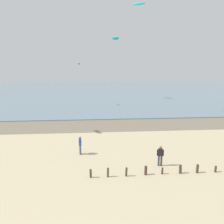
{
  "coord_description": "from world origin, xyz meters",
  "views": [
    {
      "loc": [
        1.39,
        -6.41,
        8.42
      ],
      "look_at": [
        2.98,
        12.64,
        4.42
      ],
      "focal_mm": 38.36,
      "sensor_mm": 36.0,
      "label": 1
    }
  ],
  "objects_px": {
    "person_mid_beach": "(160,155)",
    "kite_aloft_0": "(79,64)",
    "person_nearest_camera": "(80,145)",
    "kite_aloft_4": "(115,38)",
    "kite_aloft_5": "(139,4)"
  },
  "relations": [
    {
      "from": "person_nearest_camera",
      "to": "person_mid_beach",
      "type": "xyz_separation_m",
      "value": [
        6.68,
        -3.08,
        0.0
      ]
    },
    {
      "from": "person_mid_beach",
      "to": "kite_aloft_5",
      "type": "bearing_deg",
      "value": 84.76
    },
    {
      "from": "person_nearest_camera",
      "to": "kite_aloft_4",
      "type": "bearing_deg",
      "value": 78.91
    },
    {
      "from": "person_nearest_camera",
      "to": "kite_aloft_4",
      "type": "distance_m",
      "value": 35.87
    },
    {
      "from": "person_nearest_camera",
      "to": "kite_aloft_0",
      "type": "xyz_separation_m",
      "value": [
        -1.23,
        25.38,
        7.21
      ]
    },
    {
      "from": "person_nearest_camera",
      "to": "kite_aloft_5",
      "type": "xyz_separation_m",
      "value": [
        8.59,
        17.68,
        16.27
      ]
    },
    {
      "from": "kite_aloft_4",
      "to": "kite_aloft_5",
      "type": "xyz_separation_m",
      "value": [
        2.13,
        -15.28,
        3.68
      ]
    },
    {
      "from": "kite_aloft_0",
      "to": "kite_aloft_4",
      "type": "distance_m",
      "value": 12.06
    },
    {
      "from": "kite_aloft_5",
      "to": "kite_aloft_4",
      "type": "bearing_deg",
      "value": 125.11
    },
    {
      "from": "kite_aloft_5",
      "to": "person_nearest_camera",
      "type": "bearing_deg",
      "value": -88.72
    },
    {
      "from": "person_nearest_camera",
      "to": "kite_aloft_0",
      "type": "distance_m",
      "value": 26.42
    },
    {
      "from": "person_nearest_camera",
      "to": "kite_aloft_5",
      "type": "distance_m",
      "value": 25.51
    },
    {
      "from": "kite_aloft_4",
      "to": "kite_aloft_5",
      "type": "distance_m",
      "value": 15.86
    },
    {
      "from": "person_mid_beach",
      "to": "kite_aloft_0",
      "type": "distance_m",
      "value": 30.41
    },
    {
      "from": "person_nearest_camera",
      "to": "kite_aloft_0",
      "type": "relative_size",
      "value": 0.91
    }
  ]
}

